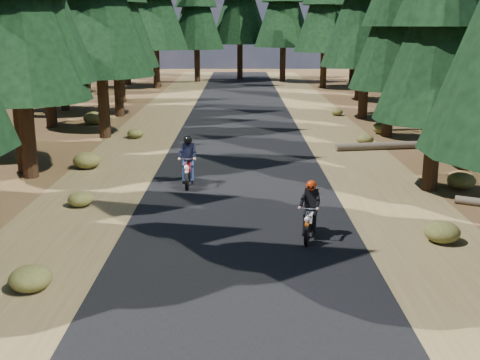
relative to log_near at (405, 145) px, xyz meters
name	(u,v)px	position (x,y,z in m)	size (l,w,h in m)	color
ground	(240,238)	(-7.06, -11.15, -0.16)	(120.00, 120.00, 0.00)	#4D321B
road	(240,186)	(-7.06, -6.15, -0.15)	(6.00, 100.00, 0.01)	black
shoulder_l	(100,186)	(-11.66, -6.15, -0.16)	(3.20, 100.00, 0.01)	brown
shoulder_r	(380,186)	(-2.46, -6.15, -0.16)	(3.20, 100.00, 0.01)	brown
log_near	(405,145)	(0.00, 0.00, 0.00)	(0.32, 0.32, 6.15)	#4C4233
understory_shrubs	(250,163)	(-6.70, -3.98, 0.12)	(15.92, 30.07, 0.68)	#474C1E
rider_lead	(310,220)	(-5.35, -11.16, 0.32)	(0.83, 1.68, 1.44)	silver
rider_follow	(188,169)	(-8.76, -6.11, 0.39)	(0.58, 1.83, 1.63)	#AA0B14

